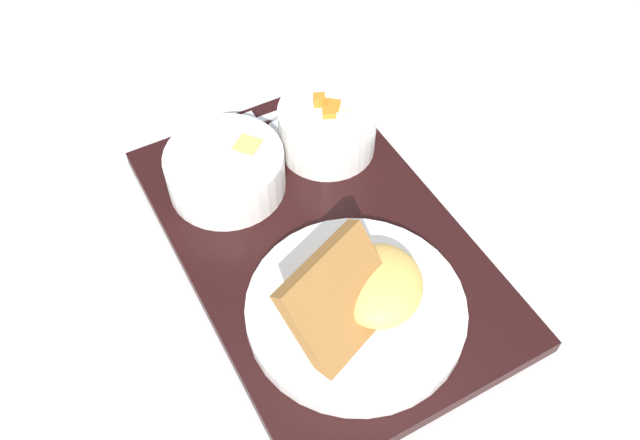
% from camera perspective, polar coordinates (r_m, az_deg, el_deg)
% --- Properties ---
extents(ground_plane, '(4.00, 4.00, 0.00)m').
position_cam_1_polar(ground_plane, '(0.73, 0.00, -2.29)').
color(ground_plane, silver).
extents(serving_tray, '(0.45, 0.30, 0.02)m').
position_cam_1_polar(serving_tray, '(0.72, 0.00, -1.90)').
color(serving_tray, black).
rests_on(serving_tray, ground_plane).
extents(bowl_salad, '(0.11, 0.11, 0.07)m').
position_cam_1_polar(bowl_salad, '(0.78, 0.63, 7.92)').
color(bowl_salad, white).
rests_on(bowl_salad, serving_tray).
extents(bowl_soup, '(0.13, 0.13, 0.05)m').
position_cam_1_polar(bowl_soup, '(0.75, -7.97, 4.31)').
color(bowl_soup, white).
rests_on(bowl_soup, serving_tray).
extents(plate_main, '(0.21, 0.21, 0.10)m').
position_cam_1_polar(plate_main, '(0.65, 3.35, -6.94)').
color(plate_main, white).
rests_on(plate_main, serving_tray).
extents(knife, '(0.02, 0.19, 0.01)m').
position_cam_1_polar(knife, '(0.83, -7.03, 7.90)').
color(knife, silver).
rests_on(knife, serving_tray).
extents(spoon, '(0.03, 0.16, 0.01)m').
position_cam_1_polar(spoon, '(0.82, -4.40, 7.34)').
color(spoon, silver).
rests_on(spoon, serving_tray).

